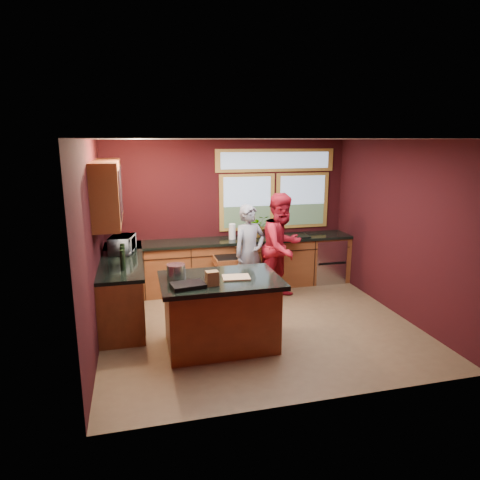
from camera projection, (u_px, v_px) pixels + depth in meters
name	position (u px, v px, depth m)	size (l,w,h in m)	color
floor	(258.00, 324.00, 6.38)	(4.50, 4.50, 0.00)	brown
room_shell	(213.00, 203.00, 6.14)	(4.52, 4.02, 2.71)	black
back_counter	(243.00, 263.00, 7.93)	(4.50, 0.64, 0.93)	#5F2F16
left_counter	(122.00, 287.00, 6.62)	(0.64, 2.30, 0.93)	#5F2F16
island	(221.00, 312.00, 5.63)	(1.55, 1.05, 0.95)	#5F2F16
person_grey	(250.00, 253.00, 7.21)	(0.60, 0.40, 1.65)	slate
person_red	(282.00, 247.00, 7.25)	(0.89, 0.69, 1.84)	maroon
microwave	(122.00, 244.00, 6.79)	(0.50, 0.34, 0.28)	#999999
potted_plant	(259.00, 226.00, 7.90)	(0.37, 0.32, 0.41)	#999999
paper_towel	(232.00, 232.00, 7.75)	(0.12, 0.12, 0.28)	white
cutting_board	(236.00, 277.00, 5.52)	(0.35, 0.25, 0.02)	#A57955
stock_pot	(176.00, 271.00, 5.52)	(0.24, 0.24, 0.18)	silver
paper_bag	(212.00, 278.00, 5.23)	(0.15, 0.12, 0.18)	brown
black_tray	(188.00, 285.00, 5.18)	(0.40, 0.28, 0.05)	black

